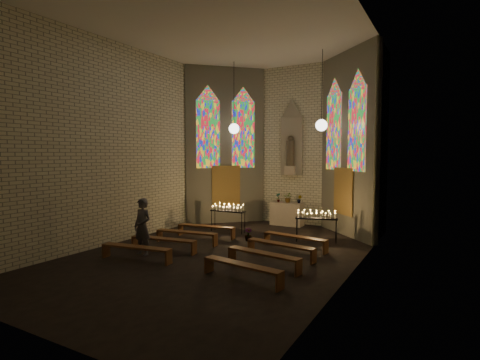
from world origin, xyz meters
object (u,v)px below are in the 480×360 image
votive_stand_left (228,209)px  visitor (142,227)px  aisle_flower_pot (248,235)px  votive_stand_right (316,216)px  altar (287,214)px

votive_stand_left → visitor: 4.24m
aisle_flower_pot → votive_stand_right: (2.18, 1.06, 0.69)m
votive_stand_left → visitor: (-0.54, -4.21, -0.04)m
altar → visitor: (-2.07, -6.69, 0.38)m
altar → visitor: 7.01m
votive_stand_right → visitor: visitor is taller
votive_stand_right → visitor: size_ratio=0.85×
visitor → votive_stand_left: bearing=87.2°
altar → votive_stand_right: (2.08, -2.38, 0.42)m
altar → visitor: size_ratio=0.79×
aisle_flower_pot → visitor: visitor is taller
aisle_flower_pot → altar: bearing=88.5°
votive_stand_right → visitor: 5.99m
altar → aisle_flower_pot: altar is taller
altar → visitor: bearing=-107.2°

